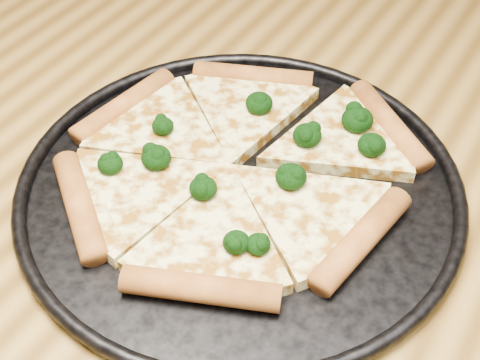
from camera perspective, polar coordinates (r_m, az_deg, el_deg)
The scene contains 4 objects.
dining_table at distance 0.71m, azimuth 8.18°, elevation -7.29°, with size 1.20×0.90×0.75m.
pizza_pan at distance 0.64m, azimuth 0.00°, elevation -0.52°, with size 0.41×0.41×0.02m.
pizza at distance 0.65m, azimuth -0.39°, elevation 1.24°, with size 0.32×0.35×0.02m.
broccoli_florets at distance 0.65m, azimuth 1.95°, elevation 2.25°, with size 0.22×0.22×0.02m.
Camera 1 is at (0.14, -0.42, 1.21)m, focal length 52.30 mm.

